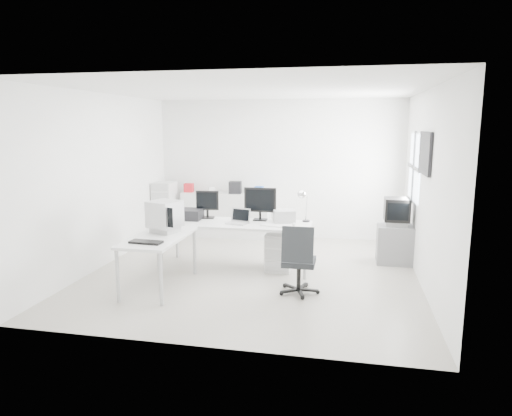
% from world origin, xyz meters
% --- Properties ---
extents(floor, '(5.00, 5.00, 0.01)m').
position_xyz_m(floor, '(0.00, 0.00, 0.00)').
color(floor, beige).
rests_on(floor, ground).
extents(ceiling, '(5.00, 5.00, 0.01)m').
position_xyz_m(ceiling, '(0.00, 0.00, 2.80)').
color(ceiling, white).
rests_on(ceiling, back_wall).
extents(back_wall, '(5.00, 0.02, 2.80)m').
position_xyz_m(back_wall, '(0.00, 2.50, 1.40)').
color(back_wall, silver).
rests_on(back_wall, floor).
extents(left_wall, '(0.02, 5.00, 2.80)m').
position_xyz_m(left_wall, '(-2.50, 0.00, 1.40)').
color(left_wall, silver).
rests_on(left_wall, floor).
extents(right_wall, '(0.02, 5.00, 2.80)m').
position_xyz_m(right_wall, '(2.50, 0.00, 1.40)').
color(right_wall, silver).
rests_on(right_wall, floor).
extents(window, '(0.02, 1.20, 1.10)m').
position_xyz_m(window, '(2.48, 1.20, 1.60)').
color(window, white).
rests_on(window, right_wall).
extents(wall_picture, '(0.04, 0.90, 0.60)m').
position_xyz_m(wall_picture, '(2.47, 0.10, 1.90)').
color(wall_picture, black).
rests_on(wall_picture, right_wall).
extents(main_desk, '(2.40, 0.80, 0.75)m').
position_xyz_m(main_desk, '(-0.33, 0.20, 0.38)').
color(main_desk, silver).
rests_on(main_desk, floor).
extents(side_desk, '(0.70, 1.40, 0.75)m').
position_xyz_m(side_desk, '(-1.18, -0.90, 0.38)').
color(side_desk, silver).
rests_on(side_desk, floor).
extents(drawer_pedestal, '(0.40, 0.50, 0.60)m').
position_xyz_m(drawer_pedestal, '(0.37, 0.25, 0.30)').
color(drawer_pedestal, silver).
rests_on(drawer_pedestal, floor).
extents(inkjet_printer, '(0.49, 0.39, 0.17)m').
position_xyz_m(inkjet_printer, '(-1.18, 0.30, 0.83)').
color(inkjet_printer, black).
rests_on(inkjet_printer, main_desk).
extents(lcd_monitor_small, '(0.41, 0.27, 0.47)m').
position_xyz_m(lcd_monitor_small, '(-0.88, 0.45, 0.99)').
color(lcd_monitor_small, black).
rests_on(lcd_monitor_small, main_desk).
extents(lcd_monitor_large, '(0.53, 0.21, 0.55)m').
position_xyz_m(lcd_monitor_large, '(0.02, 0.45, 1.02)').
color(lcd_monitor_large, black).
rests_on(lcd_monitor_large, main_desk).
extents(laptop, '(0.39, 0.40, 0.21)m').
position_xyz_m(laptop, '(-0.28, 0.10, 0.86)').
color(laptop, '#B7B7BA').
rests_on(laptop, main_desk).
extents(white_keyboard, '(0.45, 0.22, 0.02)m').
position_xyz_m(white_keyboard, '(0.32, 0.05, 0.76)').
color(white_keyboard, silver).
rests_on(white_keyboard, main_desk).
extents(white_mouse, '(0.06, 0.06, 0.06)m').
position_xyz_m(white_mouse, '(0.62, 0.10, 0.78)').
color(white_mouse, silver).
rests_on(white_mouse, main_desk).
extents(laser_printer, '(0.41, 0.37, 0.19)m').
position_xyz_m(laser_printer, '(0.42, 0.42, 0.85)').
color(laser_printer, '#ABABAB').
rests_on(laser_printer, main_desk).
extents(desk_lamp, '(0.19, 0.19, 0.48)m').
position_xyz_m(desk_lamp, '(0.77, 0.50, 0.99)').
color(desk_lamp, silver).
rests_on(desk_lamp, main_desk).
extents(crt_monitor, '(0.48, 0.48, 0.43)m').
position_xyz_m(crt_monitor, '(-1.18, -0.65, 0.97)').
color(crt_monitor, '#B7B7BA').
rests_on(crt_monitor, side_desk).
extents(black_keyboard, '(0.45, 0.21, 0.03)m').
position_xyz_m(black_keyboard, '(-1.18, -1.30, 0.76)').
color(black_keyboard, black).
rests_on(black_keyboard, side_desk).
extents(office_chair, '(0.57, 0.57, 0.99)m').
position_xyz_m(office_chair, '(0.79, -0.73, 0.49)').
color(office_chair, '#26292B').
rests_on(office_chair, floor).
extents(tv_cabinet, '(0.59, 0.48, 0.64)m').
position_xyz_m(tv_cabinet, '(2.22, 0.99, 0.32)').
color(tv_cabinet, slate).
rests_on(tv_cabinet, floor).
extents(crt_tv, '(0.50, 0.48, 0.45)m').
position_xyz_m(crt_tv, '(2.22, 0.99, 0.87)').
color(crt_tv, black).
rests_on(crt_tv, tv_cabinet).
extents(sideboard, '(1.82, 0.46, 0.91)m').
position_xyz_m(sideboard, '(-1.05, 2.24, 0.46)').
color(sideboard, silver).
rests_on(sideboard, floor).
extents(clutter_box_a, '(0.19, 0.17, 0.18)m').
position_xyz_m(clutter_box_a, '(-1.85, 2.24, 1.00)').
color(clutter_box_a, '#B41921').
rests_on(clutter_box_a, sideboard).
extents(clutter_box_b, '(0.16, 0.15, 0.13)m').
position_xyz_m(clutter_box_b, '(-1.35, 2.24, 0.97)').
color(clutter_box_b, silver).
rests_on(clutter_box_b, sideboard).
extents(clutter_box_c, '(0.27, 0.25, 0.25)m').
position_xyz_m(clutter_box_c, '(-0.85, 2.24, 1.03)').
color(clutter_box_c, black).
rests_on(clutter_box_c, sideboard).
extents(clutter_box_d, '(0.17, 0.16, 0.16)m').
position_xyz_m(clutter_box_d, '(-0.35, 2.24, 0.99)').
color(clutter_box_d, blue).
rests_on(clutter_box_d, sideboard).
extents(clutter_bottle, '(0.07, 0.07, 0.22)m').
position_xyz_m(clutter_bottle, '(-2.15, 2.28, 1.02)').
color(clutter_bottle, silver).
rests_on(clutter_bottle, sideboard).
extents(filing_cabinet, '(0.40, 0.47, 1.14)m').
position_xyz_m(filing_cabinet, '(-2.28, 1.96, 0.57)').
color(filing_cabinet, silver).
rests_on(filing_cabinet, floor).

